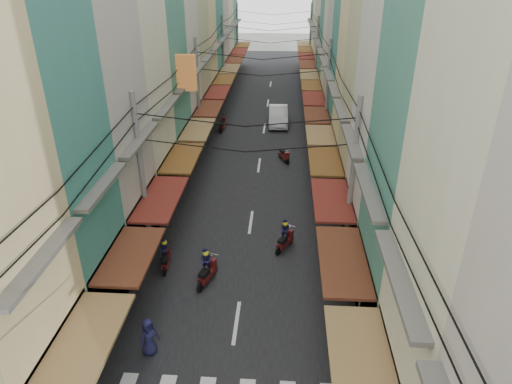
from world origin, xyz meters
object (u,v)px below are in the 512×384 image
at_px(traffic_sign, 361,289).
at_px(white_car, 278,124).
at_px(market_umbrella, 430,302).
at_px(bicycle, 384,302).

bearing_deg(traffic_sign, white_car, 97.98).
bearing_deg(market_umbrella, white_car, 102.76).
bearing_deg(white_car, traffic_sign, -83.52).
relative_size(white_car, traffic_sign, 1.83).
height_order(market_umbrella, traffic_sign, traffic_sign).
distance_m(bicycle, market_umbrella, 3.56).
distance_m(white_car, traffic_sign, 25.98).
relative_size(white_car, bicycle, 3.18).
distance_m(market_umbrella, traffic_sign, 2.46).
bearing_deg(white_car, market_umbrella, -78.74).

